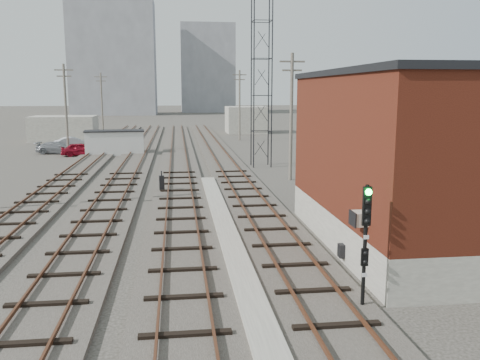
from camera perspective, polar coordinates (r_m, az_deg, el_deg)
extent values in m
plane|color=#282621|center=(67.91, -5.72, 4.54)|extent=(320.00, 320.00, 0.00)
cube|color=#332D28|center=(47.19, -2.04, 2.32)|extent=(3.20, 90.00, 0.20)
cube|color=#4C2816|center=(47.11, -2.91, 2.59)|extent=(0.07, 90.00, 0.12)
cube|color=#4C2816|center=(47.23, -1.17, 2.62)|extent=(0.07, 90.00, 0.12)
cube|color=#332D28|center=(47.01, -6.91, 2.23)|extent=(3.20, 90.00, 0.20)
cube|color=#4C2816|center=(46.99, -7.79, 2.49)|extent=(0.07, 90.00, 0.12)
cube|color=#4C2816|center=(46.99, -6.04, 2.53)|extent=(0.07, 90.00, 0.12)
cube|color=#332D28|center=(47.18, -11.77, 2.12)|extent=(3.20, 90.00, 0.20)
cube|color=#4C2816|center=(47.21, -12.65, 2.37)|extent=(0.07, 90.00, 0.12)
cube|color=#4C2816|center=(47.09, -10.91, 2.42)|extent=(0.07, 90.00, 0.12)
cube|color=#332D28|center=(47.67, -16.57, 1.99)|extent=(3.20, 90.00, 0.20)
cube|color=#4C2816|center=(47.77, -17.43, 2.24)|extent=(0.07, 90.00, 0.12)
cube|color=#4C2816|center=(47.53, -15.73, 2.29)|extent=(0.07, 90.00, 0.12)
cube|color=gray|center=(22.58, -1.47, -6.11)|extent=(0.90, 28.00, 0.26)
cube|color=gray|center=(22.33, 17.31, -5.10)|extent=(6.00, 12.00, 1.50)
cube|color=#522013|center=(21.71, 17.79, 3.86)|extent=(6.00, 12.00, 5.50)
cube|color=black|center=(21.62, 18.19, 11.39)|extent=(6.20, 12.20, 0.25)
cube|color=beige|center=(17.17, 13.22, -4.23)|extent=(0.45, 0.62, 0.45)
cube|color=black|center=(19.50, 11.31, -7.79)|extent=(0.20, 0.35, 0.50)
cylinder|color=black|center=(42.34, 1.57, 11.49)|extent=(0.10, 0.10, 15.00)
cylinder|color=black|center=(42.59, 3.61, 11.46)|extent=(0.10, 0.10, 15.00)
cylinder|color=black|center=(43.82, 1.27, 11.44)|extent=(0.10, 0.10, 15.00)
cylinder|color=black|center=(44.06, 3.24, 11.42)|extent=(0.10, 0.10, 15.00)
cylinder|color=#595147|center=(53.74, -18.95, 7.44)|extent=(0.24, 0.24, 9.00)
cube|color=#595147|center=(53.75, -19.19, 11.59)|extent=(1.80, 0.12, 0.12)
cube|color=#595147|center=(53.73, -19.15, 10.95)|extent=(1.40, 0.12, 0.12)
cylinder|color=#595147|center=(78.38, -15.24, 8.26)|extent=(0.24, 0.24, 9.00)
cube|color=#595147|center=(78.38, -15.38, 11.11)|extent=(1.80, 0.12, 0.12)
cube|color=#595147|center=(78.37, -15.35, 10.67)|extent=(1.40, 0.12, 0.12)
cylinder|color=#595147|center=(36.55, 5.77, 6.98)|extent=(0.24, 0.24, 9.00)
cube|color=#595147|center=(36.56, 5.88, 13.09)|extent=(1.80, 0.12, 0.12)
cube|color=#595147|center=(36.53, 5.86, 12.15)|extent=(1.40, 0.12, 0.12)
cylinder|color=#595147|center=(66.12, -0.05, 8.35)|extent=(0.24, 0.24, 9.00)
cube|color=#595147|center=(66.12, -0.05, 11.73)|extent=(1.80, 0.12, 0.12)
cube|color=#595147|center=(66.11, -0.05, 11.21)|extent=(1.40, 0.12, 0.12)
cube|color=gray|center=(143.79, -14.00, 13.13)|extent=(22.00, 14.00, 30.00)
cube|color=gray|center=(158.02, -3.69, 12.37)|extent=(16.00, 12.00, 26.00)
cube|color=gray|center=(69.27, -19.16, 5.48)|extent=(8.00, 5.00, 3.20)
cube|color=gray|center=(78.44, 0.69, 6.78)|extent=(6.00, 6.00, 4.00)
cube|color=gray|center=(15.83, 13.54, -13.91)|extent=(0.40, 0.40, 0.10)
cylinder|color=black|center=(15.19, 13.83, -7.54)|extent=(0.11, 0.11, 3.78)
cube|color=black|center=(14.84, 14.06, -2.86)|extent=(0.25, 0.10, 1.13)
sphere|color=#0CE533|center=(14.67, 14.25, -1.32)|extent=(0.19, 0.19, 0.19)
sphere|color=black|center=(14.73, 14.21, -2.40)|extent=(0.19, 0.19, 0.19)
sphere|color=black|center=(14.79, 14.16, -3.47)|extent=(0.19, 0.19, 0.19)
sphere|color=black|center=(14.86, 14.11, -4.54)|extent=(0.19, 0.19, 0.19)
cube|color=black|center=(15.24, 13.82, -8.41)|extent=(0.21, 0.09, 0.52)
cube|color=white|center=(15.01, 14.00, -6.26)|extent=(0.15, 0.02, 0.11)
cube|color=white|center=(15.36, 13.82, -10.32)|extent=(0.15, 0.02, 0.11)
cube|color=black|center=(32.40, -8.78, -0.41)|extent=(0.35, 0.35, 1.01)
cylinder|color=black|center=(32.29, -8.81, 0.75)|extent=(0.08, 0.08, 0.30)
cube|color=silver|center=(52.94, -13.89, 4.06)|extent=(5.89, 2.90, 2.37)
cube|color=black|center=(52.83, -13.94, 5.38)|extent=(6.09, 3.10, 0.11)
imported|color=maroon|center=(52.94, -17.42, 3.31)|extent=(4.04, 2.15, 1.31)
imported|color=#B7B9BF|center=(59.59, -18.18, 3.98)|extent=(4.28, 2.56, 1.33)
imported|color=gray|center=(55.52, -19.83, 3.43)|extent=(4.44, 2.27, 1.23)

